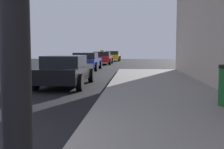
# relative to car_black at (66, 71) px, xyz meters

# --- Properties ---
(car_black) EXTENTS (1.92, 4.38, 1.27)m
(car_black) POSITION_rel_car_black_xyz_m (0.00, 0.00, 0.00)
(car_black) COLOR black
(car_black) RESTS_ON ground_plane
(car_blue) EXTENTS (1.99, 4.22, 1.27)m
(car_blue) POSITION_rel_car_black_xyz_m (-0.67, 9.12, 0.00)
(car_blue) COLOR #233899
(car_blue) RESTS_ON ground_plane
(car_red) EXTENTS (1.98, 4.38, 1.43)m
(car_red) POSITION_rel_car_black_xyz_m (-0.35, 16.90, 0.00)
(car_red) COLOR red
(car_red) RESTS_ON ground_plane
(car_yellow) EXTENTS (1.98, 4.07, 1.27)m
(car_yellow) POSITION_rel_car_black_xyz_m (0.13, 24.57, -0.00)
(car_yellow) COLOR yellow
(car_yellow) RESTS_ON ground_plane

